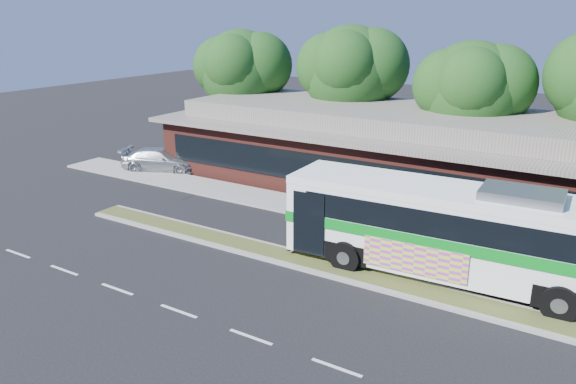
% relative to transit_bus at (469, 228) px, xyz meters
% --- Properties ---
extents(ground, '(120.00, 120.00, 0.00)m').
position_rel_transit_bus_xyz_m(ground, '(-4.57, -2.40, -2.14)').
color(ground, black).
rests_on(ground, ground).
extents(median_strip, '(26.00, 1.10, 0.15)m').
position_rel_transit_bus_xyz_m(median_strip, '(-4.57, -1.80, -2.06)').
color(median_strip, '#444B20').
rests_on(median_strip, ground).
extents(sidewalk, '(44.00, 2.60, 0.12)m').
position_rel_transit_bus_xyz_m(sidewalk, '(-4.57, 4.00, -2.08)').
color(sidewalk, gray).
rests_on(sidewalk, ground).
extents(parking_lot, '(14.00, 12.00, 0.01)m').
position_rel_transit_bus_xyz_m(parking_lot, '(-22.57, 7.60, -2.13)').
color(parking_lot, black).
rests_on(parking_lot, ground).
extents(plaza_building, '(33.20, 11.20, 4.45)m').
position_rel_transit_bus_xyz_m(plaza_building, '(-4.57, 10.59, -0.01)').
color(plaza_building, '#5C241D').
rests_on(plaza_building, ground).
extents(tree_bg_a, '(6.47, 5.80, 8.63)m').
position_rel_transit_bus_xyz_m(tree_bg_a, '(-19.15, 12.74, 3.73)').
color(tree_bg_a, black).
rests_on(tree_bg_a, ground).
extents(tree_bg_b, '(6.69, 6.00, 9.00)m').
position_rel_transit_bus_xyz_m(tree_bg_b, '(-11.13, 13.74, 4.01)').
color(tree_bg_b, black).
rests_on(tree_bg_b, ground).
extents(tree_bg_c, '(6.24, 5.60, 8.26)m').
position_rel_transit_bus_xyz_m(tree_bg_c, '(-3.16, 12.73, 3.46)').
color(tree_bg_c, black).
rests_on(tree_bg_c, ground).
extents(transit_bus, '(13.81, 3.66, 3.84)m').
position_rel_transit_bus_xyz_m(transit_bus, '(0.00, 0.00, 0.00)').
color(transit_bus, white).
rests_on(transit_bus, ground).
extents(sedan, '(5.39, 3.82, 1.45)m').
position_rel_transit_bus_xyz_m(sedan, '(-20.76, 5.40, -1.41)').
color(sedan, '#B2B6B9').
rests_on(sedan, ground).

